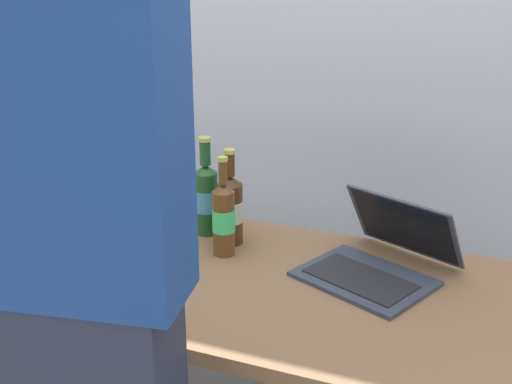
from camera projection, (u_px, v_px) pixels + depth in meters
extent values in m
cube|color=olive|center=(249.00, 283.00, 1.77)|extent=(1.43, 0.74, 0.04)
cylinder|color=#2D2D30|center=(118.00, 301.00, 2.39)|extent=(0.06, 0.06, 0.69)
cylinder|color=#2D2D30|center=(490.00, 383.00, 1.94)|extent=(0.06, 0.06, 0.69)
cube|color=#383D4C|center=(364.00, 279.00, 1.74)|extent=(0.41, 0.37, 0.01)
cube|color=#232326|center=(360.00, 278.00, 1.72)|extent=(0.32, 0.25, 0.00)
cube|color=#383D4C|center=(404.00, 226.00, 1.82)|extent=(0.35, 0.24, 0.19)
cube|color=black|center=(403.00, 226.00, 1.82)|extent=(0.32, 0.22, 0.18)
cylinder|color=brown|center=(224.00, 223.00, 1.86)|extent=(0.07, 0.07, 0.19)
cone|color=brown|center=(223.00, 188.00, 1.83)|extent=(0.07, 0.07, 0.02)
cylinder|color=brown|center=(223.00, 173.00, 1.81)|extent=(0.03, 0.03, 0.07)
cylinder|color=#BFB74C|center=(223.00, 159.00, 1.80)|extent=(0.03, 0.03, 0.01)
cylinder|color=#42DA72|center=(224.00, 220.00, 1.86)|extent=(0.07, 0.07, 0.07)
cylinder|color=#472B14|center=(230.00, 214.00, 1.94)|extent=(0.08, 0.08, 0.19)
cone|color=#472B14|center=(230.00, 180.00, 1.90)|extent=(0.08, 0.08, 0.03)
cylinder|color=#472B14|center=(230.00, 165.00, 1.89)|extent=(0.03, 0.03, 0.07)
cylinder|color=#BFB74C|center=(230.00, 151.00, 1.87)|extent=(0.03, 0.03, 0.01)
cylinder|color=beige|center=(230.00, 211.00, 1.94)|extent=(0.08, 0.08, 0.07)
cylinder|color=#1E5123|center=(207.00, 203.00, 2.01)|extent=(0.07, 0.07, 0.20)
cone|color=#1E5123|center=(206.00, 169.00, 1.97)|extent=(0.07, 0.07, 0.03)
cylinder|color=#1E5123|center=(205.00, 153.00, 1.95)|extent=(0.03, 0.03, 0.08)
cylinder|color=#BFB74C|center=(205.00, 139.00, 1.94)|extent=(0.04, 0.04, 0.01)
cylinder|color=teal|center=(206.00, 200.00, 2.00)|extent=(0.07, 0.07, 0.07)
cube|color=#1E4793|center=(70.00, 143.00, 1.16)|extent=(0.44, 0.26, 0.61)
cylinder|color=white|center=(54.00, 256.00, 1.78)|extent=(0.08, 0.08, 0.09)
torus|color=white|center=(66.00, 257.00, 1.77)|extent=(0.06, 0.01, 0.06)
cube|color=silver|center=(334.00, 33.00, 2.26)|extent=(6.00, 0.10, 2.60)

